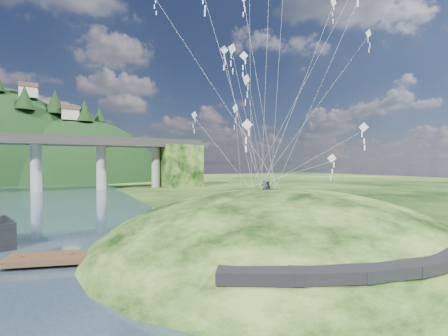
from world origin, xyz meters
name	(u,v)px	position (x,y,z in m)	size (l,w,h in m)	color
ground	(214,262)	(0.00, 0.00, 0.00)	(320.00, 320.00, 0.00)	black
grass_hill	(282,259)	(8.00, 2.00, -1.50)	(36.00, 32.00, 13.00)	black
footpath	(403,256)	(7.46, -9.74, 2.08)	(22.29, 5.84, 0.83)	black
wooden_dock	(120,254)	(-6.26, 3.71, 0.50)	(15.80, 7.03, 1.13)	#3D2819
kite_flyers	(266,180)	(7.30, 3.49, 5.81)	(1.47, 2.13, 1.76)	#242531
kite_swarm	(272,33)	(5.78, 0.61, 18.55)	(17.95, 15.00, 20.47)	silver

